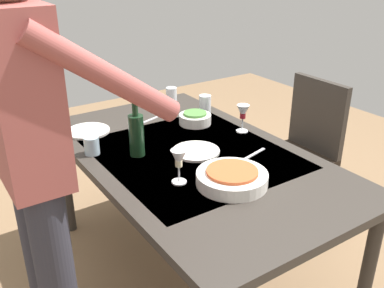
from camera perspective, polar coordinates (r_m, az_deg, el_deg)
The scene contains 16 objects.
ground_plane at distance 2.48m, azimuth -0.00°, elevation -16.45°, with size 6.00×6.00×0.00m, color #846647.
dining_table at distance 2.11m, azimuth -0.00°, elevation -2.85°, with size 1.65×0.97×0.72m.
chair_near at distance 2.74m, azimuth 14.48°, elevation -0.02°, with size 0.40×0.40×0.91m.
person_server at distance 1.61m, azimuth -19.91°, elevation -1.46°, with size 0.42×0.61×1.69m.
wine_bottle at distance 2.04m, azimuth -7.34°, elevation 1.36°, with size 0.07×0.07×0.30m.
wine_glass_left at distance 1.79m, azimuth -1.75°, elevation -2.16°, with size 0.07×0.07×0.15m.
wine_glass_right at distance 2.31m, azimuth 6.72°, elevation 4.03°, with size 0.07×0.07×0.15m.
water_cup_near_left at distance 2.59m, azimuth 1.73°, elevation 5.29°, with size 0.07×0.07×0.11m, color silver.
water_cup_near_right at distance 2.82m, azimuth -2.73°, elevation 6.59°, with size 0.07×0.07×0.09m, color silver.
water_cup_far_left at distance 2.12m, azimuth -13.09°, elevation -0.20°, with size 0.07×0.07×0.09m, color silver.
serving_bowl_pasta at distance 1.81m, azimuth 5.29°, elevation -4.41°, with size 0.30×0.30×0.07m.
side_bowl_salad at distance 2.43m, azimuth 0.41°, elevation 3.42°, with size 0.18×0.18×0.07m.
dinner_plate_near at distance 2.39m, azimuth -13.52°, elevation 1.69°, with size 0.23×0.23×0.01m, color white.
dinner_plate_far at distance 2.09m, azimuth 0.60°, elevation -0.99°, with size 0.23×0.23×0.01m, color white.
table_knife at distance 2.47m, azimuth -6.18°, elevation 2.93°, with size 0.01×0.20×0.01m, color silver.
table_fork at distance 2.09m, azimuth 8.10°, elevation -1.37°, with size 0.01×0.18×0.01m, color silver.
Camera 1 is at (-1.56, 1.04, 1.62)m, focal length 40.47 mm.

